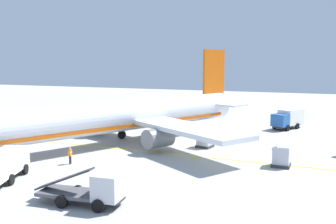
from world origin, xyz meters
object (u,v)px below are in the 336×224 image
airliner_foreground (127,116)px  crew_loader_left (70,154)px  service_truck_catering (2,165)px  cargo_container_near (205,139)px  service_truck_pushback (95,189)px  crew_marshaller (219,131)px  cargo_container_mid (281,156)px  service_truck_baggage (288,118)px

airliner_foreground → crew_loader_left: bearing=178.0°
service_truck_catering → cargo_container_near: service_truck_catering is taller
service_truck_catering → service_truck_pushback: 10.33m
crew_loader_left → crew_marshaller: bearing=-29.0°
service_truck_catering → cargo_container_mid: service_truck_catering is taller
cargo_container_mid → crew_loader_left: size_ratio=1.27×
service_truck_catering → cargo_container_near: bearing=-31.9°
cargo_container_near → crew_marshaller: bearing=-0.9°
cargo_container_mid → crew_marshaller: size_ratio=1.31×
cargo_container_near → crew_loader_left: size_ratio=1.27×
service_truck_pushback → crew_marshaller: (26.59, -1.74, -0.22)m
airliner_foreground → crew_marshaller: (7.32, -9.78, -2.44)m
crew_marshaller → crew_loader_left: size_ratio=0.97×
airliner_foreground → cargo_container_mid: bearing=-101.6°
service_truck_catering → service_truck_pushback: service_truck_pushback is taller
crew_loader_left → cargo_container_mid: bearing=-69.8°
cargo_container_near → crew_marshaller: size_ratio=1.30×
airliner_foreground → service_truck_baggage: airliner_foreground is taller
crew_marshaller → service_truck_catering: bearing=154.5°
cargo_container_near → crew_loader_left: bearing=140.6°
service_truck_baggage → crew_marshaller: 13.61m
cargo_container_mid → crew_loader_left: bearing=110.2°
service_truck_baggage → service_truck_catering: service_truck_baggage is taller
cargo_container_mid → cargo_container_near: bearing=60.7°
service_truck_pushback → service_truck_catering: bearing=81.4°
airliner_foreground → service_truck_baggage: size_ratio=6.15×
service_truck_pushback → cargo_container_near: service_truck_pushback is taller
airliner_foreground → cargo_container_mid: airliner_foreground is taller
crew_loader_left → service_truck_catering: bearing=165.1°
service_truck_baggage → service_truck_catering: 41.22m
cargo_container_near → crew_marshaller: cargo_container_near is taller
service_truck_catering → crew_marshaller: bearing=-25.5°
cargo_container_near → crew_marshaller: 6.04m
airliner_foreground → crew_loader_left: size_ratio=23.38×
service_truck_catering → crew_loader_left: (6.75, -1.79, -0.46)m
cargo_container_mid → airliner_foreground: bearing=78.4°
service_truck_catering → cargo_container_mid: bearing=-56.7°
cargo_container_near → cargo_container_mid: 10.56m
service_truck_pushback → crew_loader_left: size_ratio=4.04×
service_truck_baggage → crew_loader_left: (-29.48, 17.88, -0.62)m
cargo_container_near → cargo_container_mid: cargo_container_mid is taller
service_truck_baggage → service_truck_catering: bearing=151.5°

